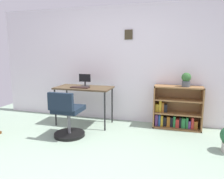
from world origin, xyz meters
TOP-DOWN VIEW (x-y plane):
  - ground_plane at (0.00, 0.00)m, footprint 6.24×6.24m
  - wall_back at (0.00, 2.15)m, footprint 5.20×0.12m
  - desk at (-0.50, 1.66)m, footprint 1.08×0.55m
  - monitor at (-0.51, 1.72)m, footprint 0.23×0.18m
  - keyboard at (-0.53, 1.54)m, footprint 0.36×0.15m
  - office_chair at (-0.50, 0.97)m, footprint 0.52×0.55m
  - bookshelf_low at (1.23, 1.95)m, footprint 0.86×0.30m
  - potted_plant_on_shelf at (1.37, 1.90)m, footprint 0.17×0.17m

SIDE VIEW (x-z plane):
  - ground_plane at x=0.00m, z-range 0.00..0.00m
  - bookshelf_low at x=1.23m, z-range -0.06..0.74m
  - office_chair at x=-0.50m, z-range -0.05..0.74m
  - desk at x=-0.50m, z-range 0.31..1.05m
  - keyboard at x=-0.53m, z-range 0.74..0.76m
  - monitor at x=-0.51m, z-range 0.74..0.98m
  - potted_plant_on_shelf at x=1.37m, z-range 0.80..1.06m
  - wall_back at x=0.00m, z-range 0.00..2.32m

